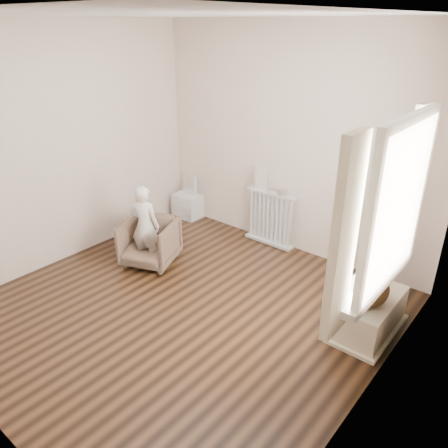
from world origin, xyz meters
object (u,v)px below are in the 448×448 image
Objects in this scene: radiator at (270,216)px; teddy_bear at (373,272)px; toy_vanity at (187,198)px; toy_bench at (370,312)px; plush_cat at (382,255)px; child at (145,226)px; armchair at (150,242)px.

radiator is 1.93m from teddy_bear.
toy_vanity is 3.20m from teddy_bear.
toy_bench is 0.48m from teddy_bear.
radiator is 2.26m from plush_cat.
armchair is at bearing -112.05° from child.
child is 1.86× the size of teddy_bear.
teddy_bear is (2.45, 0.31, 0.40)m from armchair.
armchair is 2.69m from plush_cat.
toy_bench is at bearing 86.81° from teddy_bear.
radiator is 0.74× the size of child.
radiator is at bearing 165.08° from plush_cat.
toy_vanity is 1.05× the size of armchair.
toy_vanity is 1.36m from armchair.
teddy_bear is 0.46m from plush_cat.
toy_vanity is at bearing 93.44° from armchair.
teddy_bear reaches higher than armchair.
plush_cat is at bearing 159.55° from child.
radiator reaches higher than toy_vanity.
radiator is at bearing 35.65° from armchair.
teddy_bear is (3.04, -0.93, 0.40)m from toy_vanity.
radiator reaches higher than armchair.
toy_bench is 1.50× the size of teddy_bear.
toy_bench is (3.03, -0.81, -0.08)m from toy_vanity.
armchair is 2.48m from toy_bench.
armchair is at bearing -64.51° from toy_vanity.
plush_cat is (3.17, -1.21, 0.72)m from toy_vanity.
teddy_bear reaches higher than toy_vanity.
child is at bearing -169.08° from toy_bench.
plush_cat reaches higher than child.
radiator is 1.86m from toy_bench.
plush_cat is (2.59, 0.07, 0.51)m from child.
armchair is 2.54× the size of plush_cat.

